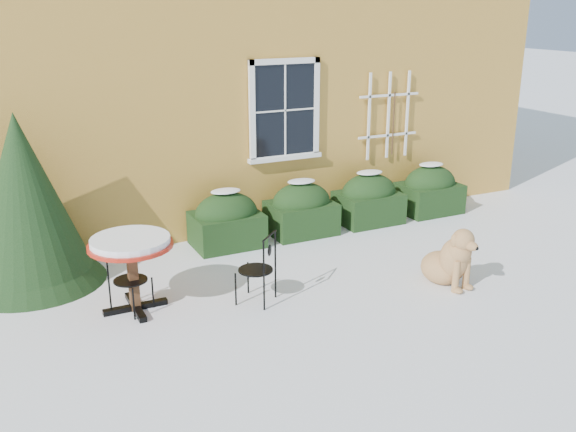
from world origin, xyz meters
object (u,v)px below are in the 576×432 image
patio_chair_near (258,268)px  patio_chair_far (128,278)px  dog (450,261)px  evergreen_shrub (26,217)px  bistro_table (131,250)px

patio_chair_near → patio_chair_far: patio_chair_near is taller
dog → evergreen_shrub: bearing=146.1°
patio_chair_near → patio_chair_far: 1.60m
bistro_table → evergreen_shrub: bearing=125.6°
evergreen_shrub → patio_chair_near: (2.49, -1.91, -0.47)m
evergreen_shrub → bistro_table: evergreen_shrub is taller
evergreen_shrub → dog: size_ratio=2.36×
evergreen_shrub → patio_chair_near: 3.18m
bistro_table → patio_chair_near: size_ratio=1.11×
evergreen_shrub → patio_chair_near: evergreen_shrub is taller
evergreen_shrub → patio_chair_far: bearing=-55.6°
bistro_table → patio_chair_near: bearing=-17.7°
bistro_table → dog: (3.96, -1.12, -0.44)m
bistro_table → dog: 4.14m
patio_chair_near → dog: size_ratio=0.94×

